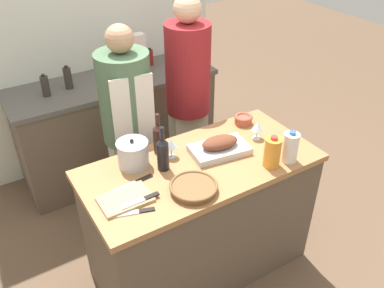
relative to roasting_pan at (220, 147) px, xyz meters
The scene contains 24 objects.
ground_plane 0.96m from the roasting_pan, 167.96° to the right, with size 12.00×12.00×0.00m, color brown.
kitchen_island 0.52m from the roasting_pan, 167.96° to the right, with size 1.46×0.70×0.91m.
back_counter 1.46m from the roasting_pan, 96.64° to the left, with size 1.78×0.60×0.91m.
back_wall 1.76m from the roasting_pan, 95.30° to the left, with size 2.28×0.10×2.55m.
roasting_pan is the anchor object (origin of this frame).
wicker_basket 0.41m from the roasting_pan, 145.38° to the right, with size 0.27×0.27×0.05m.
cutting_board 0.70m from the roasting_pan, behind, with size 0.28×0.19×0.02m.
stock_pot 0.54m from the roasting_pan, 162.46° to the left, with size 0.19×0.19×0.19m.
mixing_bowl 0.41m from the roasting_pan, 30.87° to the left, with size 0.13×0.13×0.06m.
juice_jug 0.33m from the roasting_pan, 55.29° to the right, with size 0.10×0.10×0.20m.
milk_jug 0.43m from the roasting_pan, 42.96° to the right, with size 0.09×0.09×0.21m.
wine_bottle_green 0.39m from the roasting_pan, behind, with size 0.07×0.07×0.29m.
wine_bottle_dark 0.39m from the roasting_pan, 147.18° to the left, with size 0.07×0.07×0.27m.
wine_glass_left 0.31m from the roasting_pan, 156.83° to the left, with size 0.08×0.08×0.13m.
wine_glass_right 0.31m from the roasting_pan, ahead, with size 0.08×0.08×0.13m.
knife_chef 0.60m from the roasting_pan, behind, with size 0.28×0.06×0.01m.
knife_paring 0.72m from the roasting_pan, 162.16° to the right, with size 0.22×0.10×0.01m.
knife_bread 0.65m from the roasting_pan, 164.78° to the right, with size 0.23×0.03×0.01m.
stand_mixer 1.36m from the roasting_pan, 87.16° to the left, with size 0.18×0.14×0.36m.
condiment_bottle_tall 1.52m from the roasting_pan, 79.84° to the left, with size 0.06×0.06×0.16m.
condiment_bottle_short 1.49m from the roasting_pan, 110.37° to the left, with size 0.06×0.06×0.19m.
condiment_bottle_extra 1.53m from the roasting_pan, 117.71° to the left, with size 0.06×0.06×0.18m.
person_cook_aproned 0.74m from the roasting_pan, 117.21° to the left, with size 0.36×0.38×1.61m.
person_cook_guest 0.74m from the roasting_pan, 74.42° to the left, with size 0.34×0.34×1.71m.
Camera 1 is at (-1.09, -1.67, 2.37)m, focal length 38.00 mm.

